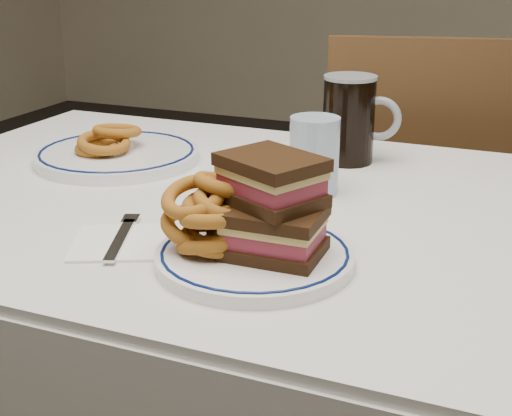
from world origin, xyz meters
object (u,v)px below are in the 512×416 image
at_px(far_plate, 117,155).
at_px(chair_far, 410,201).
at_px(reuben_sandwich, 273,206).
at_px(beer_mug, 351,119).
at_px(main_plate, 255,256).

bearing_deg(far_plate, chair_far, 57.47).
distance_m(reuben_sandwich, far_plate, 0.53).
xyz_separation_m(chair_far, beer_mug, (-0.03, -0.51, 0.32)).
distance_m(chair_far, far_plate, 0.84).
distance_m(chair_far, main_plate, 1.02).
distance_m(main_plate, reuben_sandwich, 0.07).
height_order(main_plate, reuben_sandwich, reuben_sandwich).
relative_size(chair_far, reuben_sandwich, 6.35).
bearing_deg(main_plate, chair_far, 88.87).
distance_m(main_plate, far_plate, 0.52).
xyz_separation_m(main_plate, beer_mug, (-0.01, 0.48, 0.07)).
relative_size(chair_far, main_plate, 3.74).
height_order(beer_mug, far_plate, beer_mug).
height_order(chair_far, far_plate, chair_far).
distance_m(main_plate, beer_mug, 0.49).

